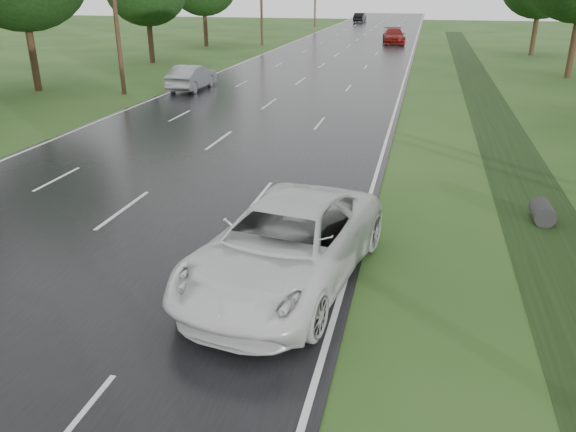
% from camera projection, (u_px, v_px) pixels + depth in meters
% --- Properties ---
extents(road, '(14.00, 180.00, 0.04)m').
position_uv_depth(road, '(332.00, 59.00, 49.32)').
color(road, black).
rests_on(road, ground).
extents(edge_stripe_east, '(0.12, 180.00, 0.01)m').
position_uv_depth(edge_stripe_east, '(410.00, 61.00, 47.86)').
color(edge_stripe_east, silver).
rests_on(edge_stripe_east, road).
extents(edge_stripe_west, '(0.12, 180.00, 0.01)m').
position_uv_depth(edge_stripe_west, '(258.00, 56.00, 50.75)').
color(edge_stripe_west, silver).
rests_on(edge_stripe_west, road).
extents(center_line, '(0.12, 180.00, 0.01)m').
position_uv_depth(center_line, '(332.00, 58.00, 49.31)').
color(center_line, silver).
rests_on(center_line, road).
extents(drainage_ditch, '(2.20, 120.00, 0.56)m').
position_uv_depth(drainage_ditch, '(504.00, 140.00, 23.19)').
color(drainage_ditch, black).
rests_on(drainage_ditch, ground).
extents(utility_pole_mid, '(1.60, 0.26, 10.00)m').
position_uv_depth(utility_pole_mid, '(114.00, 1.00, 31.32)').
color(utility_pole_mid, '#392817').
rests_on(utility_pole_mid, ground).
extents(white_pickup, '(3.84, 6.64, 1.74)m').
position_uv_depth(white_pickup, '(285.00, 245.00, 11.81)').
color(white_pickup, white).
rests_on(white_pickup, road).
extents(silver_sedan, '(1.58, 4.49, 1.48)m').
position_uv_depth(silver_sedan, '(192.00, 77.00, 34.31)').
color(silver_sedan, '#95979D').
rests_on(silver_sedan, road).
extents(far_car_red, '(2.93, 5.81, 1.62)m').
position_uv_depth(far_car_red, '(394.00, 36.00, 61.61)').
color(far_car_red, maroon).
rests_on(far_car_red, road).
extents(far_car_dark, '(1.85, 4.79, 1.56)m').
position_uv_depth(far_car_dark, '(360.00, 18.00, 97.86)').
color(far_car_dark, black).
rests_on(far_car_dark, road).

